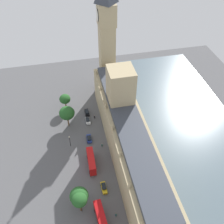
{
  "coord_description": "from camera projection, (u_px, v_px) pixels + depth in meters",
  "views": [
    {
      "loc": [
        17.46,
        60.94,
        83.22
      ],
      "look_at": [
        1.0,
        -15.39,
        9.51
      ],
      "focal_mm": 41.58,
      "sensor_mm": 36.0,
      "label": 1
    }
  ],
  "objects": [
    {
      "name": "car_blue_far_end",
      "position": [
        89.0,
        139.0,
        108.16
      ],
      "size": [
        2.05,
        4.51,
        1.74
      ],
      "rotation": [
        0.0,
        0.0,
        3.12
      ],
      "color": "navy",
      "rests_on": "ground"
    },
    {
      "name": "river_thames",
      "position": [
        201.0,
        141.0,
        108.24
      ],
      "size": [
        40.78,
        132.66,
        0.25
      ],
      "primitive_type": "cube",
      "color": "slate",
      "rests_on": "ground"
    },
    {
      "name": "car_black_leading",
      "position": [
        87.0,
        112.0,
        119.72
      ],
      "size": [
        1.88,
        4.71,
        1.74
      ],
      "rotation": [
        0.0,
        0.0,
        3.16
      ],
      "color": "black",
      "rests_on": "ground"
    },
    {
      "name": "car_yellow_cab_by_river_gate",
      "position": [
        104.0,
        187.0,
        91.64
      ],
      "size": [
        1.87,
        4.76,
        1.74
      ],
      "rotation": [
        0.0,
        0.0,
        0.01
      ],
      "color": "gold",
      "rests_on": "ground"
    },
    {
      "name": "pedestrian_kerbside",
      "position": [
        94.0,
        117.0,
        117.69
      ],
      "size": [
        0.7,
        0.63,
        1.71
      ],
      "rotation": [
        0.0,
        0.0,
        1.98
      ],
      "color": "black",
      "rests_on": "ground"
    },
    {
      "name": "plane_tree_slot_10",
      "position": [
        79.0,
        200.0,
        81.69
      ],
      "size": [
        5.05,
        5.05,
        9.13
      ],
      "color": "brown",
      "rests_on": "ground"
    },
    {
      "name": "double_decker_bus_opposite_hall",
      "position": [
        101.0,
        218.0,
        81.89
      ],
      "size": [
        3.33,
        10.66,
        4.75
      ],
      "rotation": [
        0.0,
        0.0,
        3.22
      ],
      "color": "#B20C0F",
      "rests_on": "ground"
    },
    {
      "name": "parliament_building",
      "position": [
        127.0,
        135.0,
        98.28
      ],
      "size": [
        13.46,
        77.4,
        31.02
      ],
      "color": "tan",
      "rests_on": "ground"
    },
    {
      "name": "car_white_near_tower",
      "position": [
        88.0,
        120.0,
        115.9
      ],
      "size": [
        2.16,
        4.44,
        1.74
      ],
      "rotation": [
        0.0,
        0.0,
        0.05
      ],
      "color": "silver",
      "rests_on": "ground"
    },
    {
      "name": "pedestrian_corner",
      "position": [
        102.0,
        145.0,
        105.87
      ],
      "size": [
        0.68,
        0.62,
        1.61
      ],
      "rotation": [
        0.0,
        0.0,
        1.02
      ],
      "color": "#336B60",
      "rests_on": "ground"
    },
    {
      "name": "clock_tower",
      "position": [
        107.0,
        35.0,
        114.8
      ],
      "size": [
        7.79,
        7.79,
        56.37
      ],
      "color": "tan",
      "rests_on": "ground"
    },
    {
      "name": "plane_tree_slot_12",
      "position": [
        65.0,
        99.0,
        118.44
      ],
      "size": [
        5.05,
        5.05,
        8.42
      ],
      "color": "brown",
      "rests_on": "ground"
    },
    {
      "name": "double_decker_bus_trailing",
      "position": [
        91.0,
        161.0,
        97.79
      ],
      "size": [
        2.83,
        10.55,
        4.75
      ],
      "rotation": [
        0.0,
        0.0,
        -0.02
      ],
      "color": "red",
      "rests_on": "ground"
    },
    {
      "name": "street_lamp_slot_13",
      "position": [
        70.0,
        139.0,
        103.49
      ],
      "size": [
        0.56,
        0.56,
        5.94
      ],
      "color": "black",
      "rests_on": "ground"
    },
    {
      "name": "pedestrian_midblock",
      "position": [
        116.0,
        215.0,
        84.61
      ],
      "size": [
        0.64,
        0.55,
        1.67
      ],
      "rotation": [
        0.0,
        0.0,
        4.91
      ],
      "color": "#336B60",
      "rests_on": "ground"
    },
    {
      "name": "plane_tree_slot_11",
      "position": [
        67.0,
        113.0,
        109.96
      ],
      "size": [
        6.59,
        6.59,
        10.21
      ],
      "color": "brown",
      "rests_on": "ground"
    },
    {
      "name": "ground_plane",
      "position": [
        123.0,
        155.0,
        103.12
      ],
      "size": [
        147.4,
        147.4,
        0.0
      ],
      "primitive_type": "plane",
      "color": "#565659"
    },
    {
      "name": "plane_tree_under_trees",
      "position": [
        79.0,
        196.0,
        83.86
      ],
      "size": [
        6.2,
        6.2,
        8.55
      ],
      "color": "brown",
      "rests_on": "ground"
    }
  ]
}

